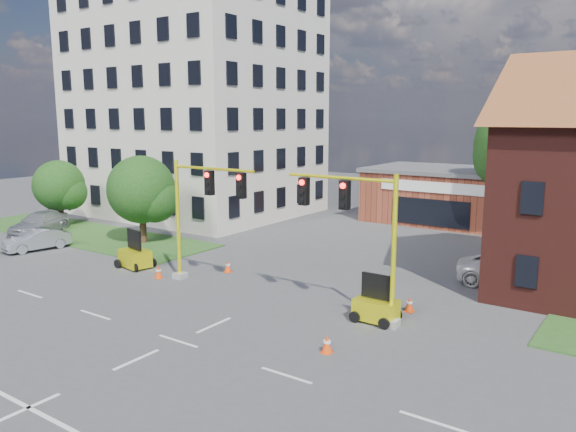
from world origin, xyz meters
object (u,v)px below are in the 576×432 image
(signal_mast_west, at_px, (201,208))
(trailer_east, at_px, (376,307))
(pickup_white, at_px, (514,271))
(trailer_west, at_px, (135,256))
(signal_mast_east, at_px, (357,227))

(signal_mast_west, xyz_separation_m, trailer_east, (9.58, 0.16, -3.31))
(pickup_white, bearing_deg, trailer_west, 102.77)
(trailer_west, distance_m, pickup_white, 20.19)
(signal_mast_west, xyz_separation_m, pickup_white, (13.07, 8.57, -3.16))
(signal_mast_east, distance_m, trailer_east, 3.43)
(signal_mast_west, relative_size, trailer_west, 2.98)
(signal_mast_west, xyz_separation_m, trailer_west, (-5.25, 0.09, -3.27))
(signal_mast_west, relative_size, trailer_east, 3.20)
(pickup_white, bearing_deg, trailer_east, 145.42)
(signal_mast_west, height_order, trailer_east, signal_mast_west)
(trailer_east, bearing_deg, signal_mast_east, -168.54)
(signal_mast_west, relative_size, pickup_white, 1.13)
(signal_mast_east, xyz_separation_m, pickup_white, (4.35, 8.57, -3.16))
(trailer_east, bearing_deg, trailer_west, -178.71)
(signal_mast_west, height_order, signal_mast_east, same)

